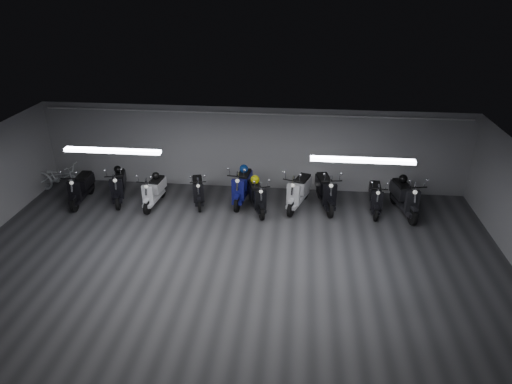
# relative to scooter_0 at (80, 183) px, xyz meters

# --- Properties ---
(floor) EXTENTS (14.00, 10.00, 0.01)m
(floor) POSITION_rel_scooter_0_xyz_m (5.29, -3.32, -0.69)
(floor) COLOR #333335
(floor) RESTS_ON ground
(ceiling) EXTENTS (14.00, 10.00, 0.01)m
(ceiling) POSITION_rel_scooter_0_xyz_m (5.29, -3.32, 2.12)
(ceiling) COLOR slate
(ceiling) RESTS_ON ground
(back_wall) EXTENTS (14.00, 0.01, 2.80)m
(back_wall) POSITION_rel_scooter_0_xyz_m (5.29, 1.68, 0.72)
(back_wall) COLOR gray
(back_wall) RESTS_ON ground
(fluor_strip_left) EXTENTS (2.40, 0.18, 0.08)m
(fluor_strip_left) POSITION_rel_scooter_0_xyz_m (2.29, -2.32, 2.06)
(fluor_strip_left) COLOR white
(fluor_strip_left) RESTS_ON ceiling
(fluor_strip_right) EXTENTS (2.40, 0.18, 0.08)m
(fluor_strip_right) POSITION_rel_scooter_0_xyz_m (8.29, -2.32, 2.06)
(fluor_strip_right) COLOR white
(fluor_strip_right) RESTS_ON ceiling
(conduit) EXTENTS (13.60, 0.05, 0.05)m
(conduit) POSITION_rel_scooter_0_xyz_m (5.29, 1.60, 1.94)
(conduit) COLOR white
(conduit) RESTS_ON back_wall
(scooter_0) EXTENTS (0.68, 1.86, 1.36)m
(scooter_0) POSITION_rel_scooter_0_xyz_m (0.00, 0.00, 0.00)
(scooter_0) COLOR black
(scooter_0) RESTS_ON floor
(scooter_1) EXTENTS (1.10, 1.96, 1.39)m
(scooter_1) POSITION_rel_scooter_0_xyz_m (1.14, 0.25, 0.01)
(scooter_1) COLOR black
(scooter_1) RESTS_ON floor
(scooter_2) EXTENTS (0.75, 1.78, 1.29)m
(scooter_2) POSITION_rel_scooter_0_xyz_m (2.36, 0.04, -0.04)
(scooter_2) COLOR white
(scooter_2) RESTS_ON floor
(scooter_3) EXTENTS (0.96, 1.73, 1.23)m
(scooter_3) POSITION_rel_scooter_0_xyz_m (3.70, 0.30, -0.07)
(scooter_3) COLOR black
(scooter_3) RESTS_ON floor
(scooter_4) EXTENTS (0.86, 2.02, 1.46)m
(scooter_4) POSITION_rel_scooter_0_xyz_m (5.07, 0.54, 0.05)
(scooter_4) COLOR navy
(scooter_4) RESTS_ON floor
(scooter_5) EXTENTS (1.13, 1.84, 1.30)m
(scooter_5) POSITION_rel_scooter_0_xyz_m (5.59, 0.02, -0.03)
(scooter_5) COLOR black
(scooter_5) RESTS_ON floor
(scooter_6) EXTENTS (1.24, 2.06, 1.45)m
(scooter_6) POSITION_rel_scooter_0_xyz_m (6.86, 0.38, 0.04)
(scooter_6) COLOR silver
(scooter_6) RESTS_ON floor
(scooter_7) EXTENTS (1.02, 2.07, 1.47)m
(scooter_7) POSITION_rel_scooter_0_xyz_m (7.69, 0.46, 0.05)
(scooter_7) COLOR black
(scooter_7) RESTS_ON floor
(scooter_8) EXTENTS (0.68, 1.74, 1.27)m
(scooter_8) POSITION_rel_scooter_0_xyz_m (9.20, 0.33, -0.05)
(scooter_8) COLOR black
(scooter_8) RESTS_ON floor
(scooter_9) EXTENTS (1.07, 2.06, 1.46)m
(scooter_9) POSITION_rel_scooter_0_xyz_m (10.04, 0.27, 0.05)
(scooter_9) COLOR black
(scooter_9) RESTS_ON floor
(bicycle) EXTENTS (1.97, 0.91, 1.23)m
(bicycle) POSITION_rel_scooter_0_xyz_m (-1.06, 0.68, -0.07)
(bicycle) COLOR white
(bicycle) RESTS_ON floor
(helmet_0) EXTENTS (0.24, 0.24, 0.24)m
(helmet_0) POSITION_rel_scooter_0_xyz_m (1.07, 0.50, 0.30)
(helmet_0) COLOR black
(helmet_0) RESTS_ON scooter_1
(helmet_1) EXTENTS (0.28, 0.28, 0.28)m
(helmet_1) POSITION_rel_scooter_0_xyz_m (5.10, 0.81, 0.36)
(helmet_1) COLOR navy
(helmet_1) RESTS_ON scooter_4
(helmet_2) EXTENTS (0.23, 0.23, 0.23)m
(helmet_2) POSITION_rel_scooter_0_xyz_m (2.38, 0.28, 0.24)
(helmet_2) COLOR black
(helmet_2) RESTS_ON scooter_2
(helmet_3) EXTENTS (0.27, 0.27, 0.27)m
(helmet_3) POSITION_rel_scooter_0_xyz_m (9.98, 0.54, 0.36)
(helmet_3) COLOR black
(helmet_3) RESTS_ON scooter_9
(helmet_4) EXTENTS (0.28, 0.28, 0.28)m
(helmet_4) POSITION_rel_scooter_0_xyz_m (5.51, 0.25, 0.26)
(helmet_4) COLOR #C2C80B
(helmet_4) RESTS_ON scooter_5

